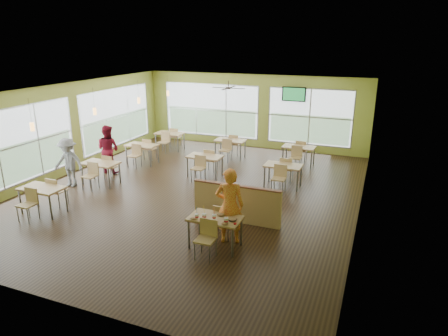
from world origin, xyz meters
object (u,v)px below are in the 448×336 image
(half_wall_divider, at_px, (237,203))
(man_plaid, at_px, (230,206))
(food_basket, at_px, (232,219))
(main_table, at_px, (215,222))

(half_wall_divider, bearing_deg, man_plaid, -78.75)
(man_plaid, xyz_separation_m, food_basket, (0.21, -0.37, -0.15))
(food_basket, bearing_deg, half_wall_divider, 106.41)
(main_table, xyz_separation_m, half_wall_divider, (0.00, 1.45, -0.11))
(man_plaid, bearing_deg, main_table, 40.94)
(man_plaid, bearing_deg, half_wall_divider, -96.92)
(half_wall_divider, xyz_separation_m, food_basket, (0.43, -1.46, 0.25))
(main_table, distance_m, half_wall_divider, 1.45)
(man_plaid, relative_size, food_basket, 8.73)
(half_wall_divider, xyz_separation_m, man_plaid, (0.22, -1.09, 0.40))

